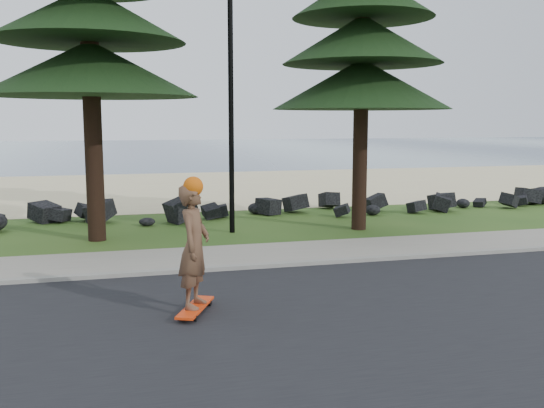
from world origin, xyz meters
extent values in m
plane|color=#274A17|center=(0.00, 0.00, 0.00)|extent=(160.00, 160.00, 0.00)
cube|color=black|center=(0.00, -4.50, 0.01)|extent=(160.00, 7.00, 0.02)
cube|color=gray|center=(0.00, -0.90, 0.05)|extent=(160.00, 0.20, 0.10)
cube|color=gray|center=(0.00, 0.20, 0.04)|extent=(160.00, 2.00, 0.08)
cube|color=beige|center=(0.00, 14.50, 0.01)|extent=(160.00, 15.00, 0.01)
cube|color=#334762|center=(0.00, 51.00, 0.00)|extent=(160.00, 58.00, 0.01)
cylinder|color=black|center=(3.50, 2.80, 6.00)|extent=(0.40, 0.40, 12.00)
cylinder|color=black|center=(0.00, 3.20, 4.00)|extent=(0.14, 0.14, 8.00)
cube|color=red|center=(-1.87, -3.49, 0.11)|extent=(0.74, 1.16, 0.04)
imported|color=brown|center=(-1.87, -3.49, 1.09)|extent=(0.71, 0.83, 1.92)
sphere|color=#D0550B|center=(-1.87, -3.49, 2.01)|extent=(0.31, 0.31, 0.31)
camera|label=1|loc=(-3.02, -12.63, 3.01)|focal=40.00mm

